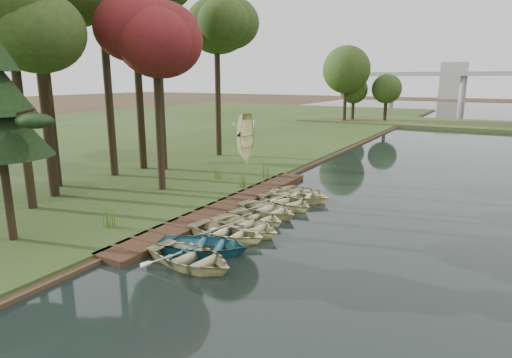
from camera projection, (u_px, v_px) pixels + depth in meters
The scene contains 23 objects.
ground at pixel (254, 213), 21.47m from camera, with size 300.00×300.00×0.00m, color #3D2F1D.
boardwalk at pixel (228, 206), 22.21m from camera, with size 1.60×16.00×0.30m, color #372315.
peninsula at pixel (481, 125), 59.89m from camera, with size 50.00×14.00×0.45m, color #3A451F.
far_trees at pixel (460, 80), 60.07m from camera, with size 45.60×5.60×8.80m.
building_b at pixel (453, 81), 145.23m from camera, with size 8.00×8.00×12.00m, color #A5A5A0.
rowboat_0 at pixel (190, 255), 15.32m from camera, with size 2.63×3.69×0.76m, color beige.
rowboat_1 at pixel (204, 243), 16.45m from camera, with size 2.55×3.57×0.74m, color teal.
rowboat_2 at pixel (227, 230), 17.94m from camera, with size 2.57×3.60×0.75m, color beige.
rowboat_3 at pixel (246, 224), 18.67m from camera, with size 2.50×3.50×0.73m, color beige.
rowboat_4 at pixel (256, 215), 20.03m from camera, with size 2.13×2.98×0.62m, color beige.
rowboat_5 at pixel (267, 208), 21.05m from camera, with size 2.44×3.42×0.71m, color beige.
rowboat_6 at pixel (285, 200), 22.41m from camera, with size 2.53×3.54×0.73m, color beige.
rowboat_7 at pixel (298, 194), 23.47m from camera, with size 2.56×3.58×0.74m, color beige.
rowboat_8 at pixel (305, 191), 24.32m from camera, with size 2.23×3.12×0.65m, color beige.
stored_rowboat at pixel (246, 158), 32.56m from camera, with size 2.70×3.78×0.78m, color beige.
tree_0 at pixel (9, 15), 19.31m from camera, with size 4.89×4.89×11.26m.
tree_2 at pixel (155, 43), 23.17m from camera, with size 4.35×4.35×10.11m.
tree_4 at pixel (158, 28), 28.49m from camera, with size 4.05×4.05×11.44m.
tree_6 at pixel (216, 22), 33.80m from camera, with size 4.87×4.87×12.85m.
reeds_0 at pixel (107, 215), 18.54m from camera, with size 0.60×0.60×1.04m, color #3F661E.
reeds_1 at pixel (241, 178), 25.41m from camera, with size 0.60×0.60×1.08m, color #3F661E.
reeds_2 at pixel (219, 172), 27.63m from camera, with size 0.60×0.60×0.87m, color #3F661E.
reeds_3 at pixel (266, 170), 27.68m from camera, with size 0.60×0.60×1.08m, color #3F661E.
Camera 1 is at (10.21, -17.78, 6.60)m, focal length 30.00 mm.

